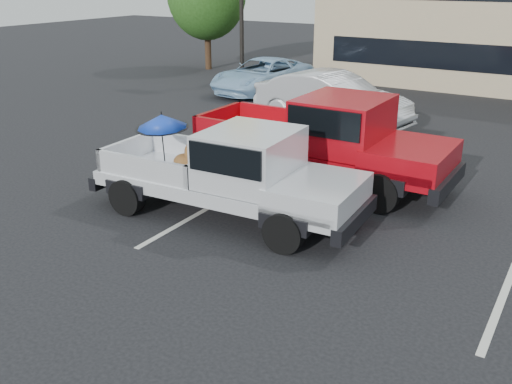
% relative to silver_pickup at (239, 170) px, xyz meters
% --- Properties ---
extents(ground, '(90.00, 90.00, 0.00)m').
position_rel_silver_pickup_xyz_m(ground, '(2.14, -1.65, -1.05)').
color(ground, black).
rests_on(ground, ground).
extents(stripe_left, '(0.12, 5.00, 0.01)m').
position_rel_silver_pickup_xyz_m(stripe_left, '(-0.86, 0.35, -1.05)').
color(stripe_left, silver).
rests_on(stripe_left, ground).
extents(stripe_right, '(0.12, 5.00, 0.01)m').
position_rel_silver_pickup_xyz_m(stripe_right, '(5.14, 0.35, -1.05)').
color(stripe_right, silver).
rests_on(stripe_right, ground).
extents(silver_pickup, '(5.78, 2.33, 2.06)m').
position_rel_silver_pickup_xyz_m(silver_pickup, '(0.00, 0.00, 0.00)').
color(silver_pickup, black).
rests_on(silver_pickup, ground).
extents(red_pickup, '(6.38, 2.41, 2.10)m').
position_rel_silver_pickup_xyz_m(red_pickup, '(0.78, 2.85, 0.09)').
color(red_pickup, black).
rests_on(red_pickup, ground).
extents(silver_sedan, '(5.43, 2.63, 1.71)m').
position_rel_silver_pickup_xyz_m(silver_sedan, '(-1.56, 7.93, -0.19)').
color(silver_sedan, silver).
rests_on(silver_sedan, ground).
extents(blue_suv, '(2.90, 5.23, 1.38)m').
position_rel_silver_pickup_xyz_m(blue_suv, '(-6.33, 11.55, -0.36)').
color(blue_suv, '#9BC4E7').
rests_on(blue_suv, ground).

